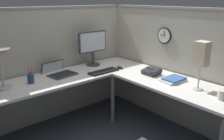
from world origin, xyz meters
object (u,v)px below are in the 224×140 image
(coffee_mug, at_px, (222,95))
(monitor, at_px, (93,46))
(laptop, at_px, (58,72))
(pen_cup, at_px, (31,79))
(keyboard, at_px, (104,71))
(office_phone, at_px, (152,72))
(desk_lamp_paper, at_px, (202,55))
(book_stack, at_px, (173,79))
(wall_clock, at_px, (164,36))
(computer_mouse, at_px, (120,68))

(coffee_mug, bearing_deg, monitor, 97.50)
(laptop, xyz_separation_m, pen_cup, (-0.41, -0.11, 0.03))
(keyboard, xyz_separation_m, office_phone, (0.42, -0.48, 0.03))
(pen_cup, distance_m, desk_lamp_paper, 1.93)
(keyboard, relative_size, book_stack, 1.41)
(wall_clock, bearing_deg, keyboard, 150.64)
(book_stack, bearing_deg, office_phone, 90.25)
(pen_cup, bearing_deg, wall_clock, -21.22)
(monitor, bearing_deg, pen_cup, -171.40)
(coffee_mug, bearing_deg, office_phone, 85.32)
(monitor, distance_m, desk_lamp_paper, 1.56)
(laptop, relative_size, pen_cup, 2.36)
(pen_cup, height_order, desk_lamp_paper, desk_lamp_paper)
(pen_cup, relative_size, wall_clock, 0.82)
(wall_clock, bearing_deg, laptop, 148.55)
(pen_cup, distance_m, office_phone, 1.50)
(monitor, bearing_deg, laptop, -176.24)
(book_stack, distance_m, desk_lamp_paper, 0.49)
(keyboard, distance_m, wall_clock, 0.95)
(pen_cup, height_order, office_phone, pen_cup)
(office_phone, xyz_separation_m, book_stack, (0.00, -0.33, -0.02))
(desk_lamp_paper, bearing_deg, office_phone, 88.93)
(computer_mouse, bearing_deg, laptop, 155.18)
(laptop, distance_m, desk_lamp_paper, 1.77)
(laptop, xyz_separation_m, computer_mouse, (0.77, -0.36, -0.01))
(computer_mouse, height_order, book_stack, book_stack)
(desk_lamp_paper, bearing_deg, wall_clock, 66.29)
(office_phone, bearing_deg, laptop, 138.12)
(keyboard, distance_m, desk_lamp_paper, 1.27)
(monitor, relative_size, computer_mouse, 4.81)
(pen_cup, xyz_separation_m, coffee_mug, (1.25, -1.66, -0.00))
(keyboard, xyz_separation_m, wall_clock, (0.73, -0.41, 0.46))
(keyboard, xyz_separation_m, coffee_mug, (0.34, -1.44, 0.04))
(keyboard, bearing_deg, pen_cup, 165.64)
(monitor, relative_size, office_phone, 2.42)
(laptop, bearing_deg, book_stack, -51.57)
(office_phone, height_order, book_stack, office_phone)
(computer_mouse, relative_size, office_phone, 0.50)
(wall_clock, bearing_deg, desk_lamp_paper, -113.71)
(book_stack, bearing_deg, desk_lamp_paper, -92.39)
(monitor, bearing_deg, book_stack, -75.01)
(laptop, relative_size, keyboard, 0.99)
(laptop, bearing_deg, coffee_mug, -64.85)
(office_phone, distance_m, book_stack, 0.33)
(keyboard, xyz_separation_m, book_stack, (0.42, -0.81, 0.01))
(keyboard, height_order, office_phone, office_phone)
(monitor, relative_size, pen_cup, 2.78)
(keyboard, relative_size, pen_cup, 2.39)
(computer_mouse, xyz_separation_m, pen_cup, (-1.18, 0.24, 0.04))
(desk_lamp_paper, bearing_deg, computer_mouse, 96.52)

